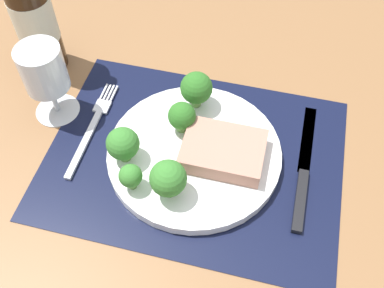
% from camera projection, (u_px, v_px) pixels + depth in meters
% --- Properties ---
extents(ground_plane, '(1.40, 1.10, 0.03)m').
position_uv_depth(ground_plane, '(194.00, 163.00, 0.69)').
color(ground_plane, brown).
extents(placemat, '(0.44, 0.33, 0.00)m').
position_uv_depth(placemat, '(194.00, 157.00, 0.68)').
color(placemat, black).
rests_on(placemat, ground_plane).
extents(plate, '(0.26, 0.26, 0.02)m').
position_uv_depth(plate, '(194.00, 153.00, 0.67)').
color(plate, white).
rests_on(plate, placemat).
extents(steak, '(0.12, 0.09, 0.03)m').
position_uv_depth(steak, '(223.00, 150.00, 0.65)').
color(steak, tan).
rests_on(steak, plate).
extents(broccoli_back_left, '(0.05, 0.05, 0.06)m').
position_uv_depth(broccoli_back_left, '(168.00, 179.00, 0.59)').
color(broccoli_back_left, '#5B8942').
rests_on(broccoli_back_left, plate).
extents(broccoli_center, '(0.04, 0.04, 0.05)m').
position_uv_depth(broccoli_center, '(182.00, 116.00, 0.67)').
color(broccoli_center, '#6B994C').
rests_on(broccoli_center, plate).
extents(broccoli_near_steak, '(0.03, 0.03, 0.04)m').
position_uv_depth(broccoli_near_steak, '(131.00, 176.00, 0.61)').
color(broccoli_near_steak, '#5B8942').
rests_on(broccoli_near_steak, plate).
extents(broccoli_front_edge, '(0.05, 0.05, 0.06)m').
position_uv_depth(broccoli_front_edge, '(196.00, 88.00, 0.69)').
color(broccoli_front_edge, '#5B8942').
rests_on(broccoli_front_edge, plate).
extents(broccoli_near_fork, '(0.05, 0.05, 0.06)m').
position_uv_depth(broccoli_near_fork, '(123.00, 144.00, 0.63)').
color(broccoli_near_fork, '#5B8942').
rests_on(broccoli_near_fork, plate).
extents(fork, '(0.02, 0.19, 0.01)m').
position_uv_depth(fork, '(92.00, 127.00, 0.71)').
color(fork, silver).
rests_on(fork, placemat).
extents(knife, '(0.02, 0.23, 0.01)m').
position_uv_depth(knife, '(303.00, 175.00, 0.66)').
color(knife, black).
rests_on(knife, placemat).
extents(wine_bottle, '(0.07, 0.07, 0.31)m').
position_uv_depth(wine_bottle, '(31.00, 10.00, 0.71)').
color(wine_bottle, '#331E0F').
rests_on(wine_bottle, ground_plane).
extents(wine_glass, '(0.07, 0.07, 0.13)m').
position_uv_depth(wine_glass, '(44.00, 73.00, 0.67)').
color(wine_glass, silver).
rests_on(wine_glass, ground_plane).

